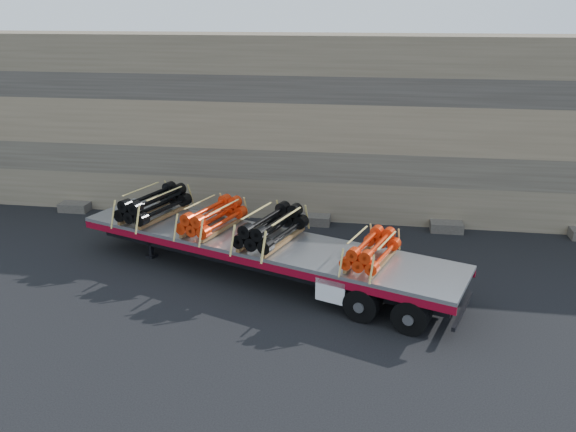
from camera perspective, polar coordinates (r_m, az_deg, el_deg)
name	(u,v)px	position (r m, az deg, el deg)	size (l,w,h in m)	color
ground	(236,273)	(18.00, -5.26, -5.81)	(120.00, 120.00, 0.00)	black
rock_wall	(272,125)	(22.95, -1.69, 9.27)	(44.00, 3.00, 7.00)	#7A6B54
trailer	(261,258)	(17.52, -2.75, -4.26)	(12.44, 2.39, 1.24)	#AFB2B7
bundle_front	(154,205)	(19.47, -13.46, 1.14)	(1.25, 2.51, 0.89)	black
bundle_midfront	(213,217)	(18.04, -7.67, -0.13)	(1.16, 2.31, 0.82)	red
bundle_midrear	(272,228)	(16.91, -1.66, -1.24)	(1.25, 2.50, 0.89)	black
bundle_rear	(371,251)	(15.72, 8.48, -3.50)	(1.04, 2.09, 0.74)	red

